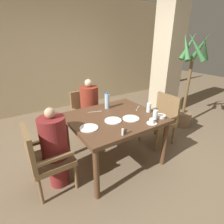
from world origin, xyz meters
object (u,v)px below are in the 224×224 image
potted_palm (187,91)px  water_bottle (107,101)px  diner_in_far_chair (90,110)px  chair_far_side (87,113)px  bowl_small (161,116)px  chair_right_side (161,118)px  chair_left_side (44,156)px  plate_main_right (89,128)px  plate_main_left (113,120)px  teacup_with_saucer (152,122)px  plate_dessert_center (131,118)px  glass_tall_near (149,108)px  diner_in_left_chair (55,148)px  glass_tall_mid (155,115)px

potted_palm → water_bottle: potted_palm is taller
diner_in_far_chair → potted_palm: bearing=-17.7°
chair_far_side → potted_palm: potted_palm is taller
potted_palm → bowl_small: (-1.39, -0.56, -0.01)m
chair_right_side → water_bottle: bearing=160.5°
potted_palm → water_bottle: 1.84m
chair_left_side → plate_main_right: (0.55, -0.12, 0.28)m
chair_left_side → plate_main_left: size_ratio=3.78×
plate_main_right → diner_in_far_chair: bearing=63.3°
teacup_with_saucer → water_bottle: bearing=105.1°
water_bottle → plate_dessert_center: bearing=-82.6°
chair_far_side → diner_in_far_chair: 0.17m
potted_palm → glass_tall_near: 1.42m
chair_far_side → diner_in_far_chair: diner_in_far_chair is taller
teacup_with_saucer → glass_tall_near: glass_tall_near is taller
potted_palm → water_bottle: size_ratio=7.34×
diner_in_left_chair → potted_palm: potted_palm is taller
chair_right_side → potted_palm: bearing=10.8°
glass_tall_near → bowl_small: bearing=-89.3°
chair_far_side → plate_main_right: bearing=-113.6°
plate_dessert_center → glass_tall_mid: 0.33m
diner_in_left_chair → chair_right_side: diner_in_left_chair is taller
plate_main_right → glass_tall_near: bearing=-1.1°
diner_in_far_chair → teacup_with_saucer: (0.29, -1.24, 0.19)m
water_bottle → glass_tall_mid: water_bottle is taller
plate_main_right → chair_left_side: bearing=167.3°
chair_right_side → glass_tall_mid: (-0.59, -0.39, 0.34)m
plate_main_right → teacup_with_saucer: size_ratio=1.71×
diner_in_far_chair → glass_tall_mid: size_ratio=8.24×
teacup_with_saucer → chair_left_side: bearing=160.8°
plate_main_right → plate_dessert_center: (0.61, -0.07, 0.00)m
plate_dessert_center → teacup_with_saucer: 0.30m
potted_palm → glass_tall_mid: size_ratio=13.77×
chair_far_side → glass_tall_mid: 1.42m
glass_tall_near → potted_palm: bearing=12.8°
water_bottle → glass_tall_near: size_ratio=1.88×
teacup_with_saucer → bowl_small: 0.25m
plate_dessert_center → teacup_with_saucer: (0.14, -0.26, 0.02)m
bowl_small → glass_tall_mid: size_ratio=0.98×
plate_dessert_center → bowl_small: 0.43m
plate_main_right → plate_dessert_center: size_ratio=1.00×
glass_tall_mid → diner_in_far_chair: bearing=109.1°
chair_far_side → glass_tall_near: bearing=-63.5°
plate_main_left → plate_main_right: same height
plate_main_left → plate_dessert_center: bearing=-18.6°
plate_main_right → bowl_small: size_ratio=1.71×
plate_main_left → plate_main_right: (-0.37, -0.01, 0.00)m
potted_palm → glass_tall_near: size_ratio=13.77×
chair_left_side → potted_palm: bearing=3.4°
chair_far_side → plate_main_left: size_ratio=3.78×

